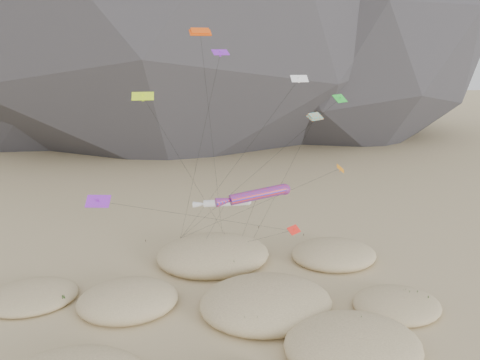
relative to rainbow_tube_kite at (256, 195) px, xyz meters
name	(u,v)px	position (x,y,z in m)	size (l,w,h in m)	color
ground	(256,333)	(-1.84, -7.76, -11.86)	(500.00, 500.00, 0.00)	#CCB789
dunes	(231,304)	(-3.38, -2.99, -11.14)	(48.95, 37.75, 3.76)	#CCB789
dune_grass	(231,306)	(-3.50, -3.71, -10.99)	(43.38, 28.71, 1.55)	black
kite_stakes	(232,238)	(0.59, 16.04, -11.71)	(23.48, 7.61, 0.30)	#3F2D1E
rainbow_tube_kite	(256,195)	(0.00, 0.00, 0.00)	(8.63, 15.51, 12.82)	red
white_tube_kite	(223,203)	(-3.16, 2.34, -1.46)	(6.50, 12.48, 11.06)	silver
orange_parafoil	(201,36)	(-4.85, 5.72, 16.61)	(5.72, 13.88, 29.39)	#D6440B
multi_parafoil	(314,118)	(8.22, 4.71, 7.43)	(5.70, 12.33, 19.97)	orange
delta_kites	(234,136)	(-1.30, 5.25, 5.64)	(31.29, 19.24, 27.07)	purple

